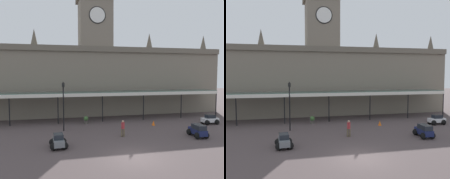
# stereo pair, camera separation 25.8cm
# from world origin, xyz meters

# --- Properties ---
(ground_plane) EXTENTS (140.00, 140.00, 0.00)m
(ground_plane) POSITION_xyz_m (0.00, 0.00, 0.00)
(ground_plane) COLOR #4F4242
(station_building) EXTENTS (40.01, 5.65, 18.49)m
(station_building) POSITION_xyz_m (0.00, 19.75, 5.98)
(station_building) COLOR slate
(station_building) RESTS_ON ground
(entrance_canopy) EXTENTS (34.43, 3.26, 3.88)m
(entrance_canopy) POSITION_xyz_m (-0.00, 14.78, 3.73)
(entrance_canopy) COLOR #38564C
(entrance_canopy) RESTS_ON ground
(car_navy_estate) EXTENTS (1.61, 2.29, 1.27)m
(car_navy_estate) POSITION_xyz_m (7.97, 4.14, 0.56)
(car_navy_estate) COLOR #19214C
(car_navy_estate) RESTS_ON ground
(car_grey_sedan) EXTENTS (1.64, 2.12, 1.19)m
(car_grey_sedan) POSITION_xyz_m (-5.67, 3.81, 0.50)
(car_grey_sedan) COLOR slate
(car_grey_sedan) RESTS_ON ground
(car_white_sedan) EXTENTS (2.08, 1.57, 1.19)m
(car_white_sedan) POSITION_xyz_m (12.89, 9.02, 0.50)
(car_white_sedan) COLOR silver
(car_white_sedan) RESTS_ON ground
(pedestrian_near_entrance) EXTENTS (0.39, 0.34, 1.67)m
(pedestrian_near_entrance) POSITION_xyz_m (0.65, 5.89, 0.91)
(pedestrian_near_entrance) COLOR brown
(pedestrian_near_entrance) RESTS_ON ground
(victorian_lamppost) EXTENTS (0.30, 0.30, 5.45)m
(victorian_lamppost) POSITION_xyz_m (-5.10, 9.65, 3.35)
(victorian_lamppost) COLOR black
(victorian_lamppost) RESTS_ON ground
(traffic_cone) EXTENTS (0.40, 0.40, 0.60)m
(traffic_cone) POSITION_xyz_m (5.66, 9.90, 0.30)
(traffic_cone) COLOR orange
(traffic_cone) RESTS_ON ground
(planter_by_canopy) EXTENTS (0.60, 0.60, 0.96)m
(planter_by_canopy) POSITION_xyz_m (-2.29, 12.71, 0.49)
(planter_by_canopy) COLOR #47423D
(planter_by_canopy) RESTS_ON ground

